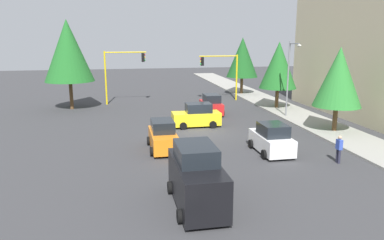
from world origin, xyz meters
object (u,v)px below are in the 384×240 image
tree_roadside_near (339,77)px  car_white (272,140)px  tree_roadside_far (242,57)px  pedestrian_crossing (339,148)px  traffic_signal_far_left (221,68)px  delivery_van_black (196,178)px  car_red (211,105)px  street_lamp_curbside (290,71)px  tree_roadside_mid (279,65)px  traffic_signal_far_right (122,67)px  car_orange (163,136)px  car_yellow (197,116)px  tree_opposite_side (68,51)px

tree_roadside_near → car_white: tree_roadside_near is taller
tree_roadside_far → pedestrian_crossing: 27.11m
traffic_signal_far_left → delivery_van_black: (26.62, -8.49, -2.51)m
car_red → street_lamp_curbside: bearing=65.8°
car_white → street_lamp_curbside: bearing=149.5°
street_lamp_curbside → pedestrian_crossing: bearing=-11.7°
delivery_van_black → car_red: delivery_van_black is taller
tree_roadside_mid → tree_roadside_far: tree_roadside_far is taller
traffic_signal_far_right → tree_roadside_mid: (6.00, 15.72, 0.40)m
car_orange → pedestrian_crossing: size_ratio=2.38×
car_white → tree_roadside_near: bearing=120.0°
delivery_van_black → tree_roadside_mid: bearing=148.1°
traffic_signal_far_left → car_white: (20.05, -2.14, -2.89)m
tree_roadside_mid → tree_roadside_far: size_ratio=0.95×
car_white → car_orange: size_ratio=0.94×
traffic_signal_far_left → car_orange: size_ratio=1.32×
car_white → car_orange: (-2.10, -6.84, -0.00)m
traffic_signal_far_right → car_white: 22.30m
tree_roadside_near → traffic_signal_far_right: bearing=-134.6°
car_yellow → car_red: size_ratio=1.11×
tree_opposite_side → pedestrian_crossing: 27.67m
tree_opposite_side → car_orange: size_ratio=2.25×
pedestrian_crossing → tree_roadside_mid: bearing=168.7°
tree_opposite_side → car_white: 23.71m
traffic_signal_far_left → pedestrian_crossing: size_ratio=3.14×
traffic_signal_far_left → car_red: 8.53m
tree_opposite_side → tree_roadside_mid: (4.00, 21.00, -1.47)m
tree_roadside_near → tree_opposite_side: bearing=-123.1°
tree_roadside_mid → pedestrian_crossing: bearing=-11.3°
tree_opposite_side → car_orange: tree_opposite_side is taller
tree_roadside_mid → car_orange: size_ratio=1.71×
traffic_signal_far_right → pedestrian_crossing: bearing=28.6°
car_white → pedestrian_crossing: (2.64, 3.15, 0.01)m
car_white → car_orange: same height
tree_roadside_mid → car_white: bearing=-24.8°
car_yellow → traffic_signal_far_left: bearing=155.6°
tree_roadside_far → pedestrian_crossing: tree_roadside_far is taller
tree_opposite_side → car_white: bearing=38.8°
car_orange → delivery_van_black: bearing=3.2°
street_lamp_curbside → tree_opposite_side: bearing=-112.6°
traffic_signal_far_left → car_white: bearing=-6.1°
traffic_signal_far_right → car_yellow: traffic_signal_far_right is taller
tree_roadside_far → car_red: tree_roadside_far is taller
delivery_van_black → tree_opposite_side: bearing=-161.7°
street_lamp_curbside → car_orange: (7.55, -12.53, -3.45)m
tree_opposite_side → car_white: size_ratio=2.40×
car_yellow → car_red: (-4.58, 2.40, -0.00)m
car_orange → traffic_signal_far_left: bearing=153.4°
tree_opposite_side → car_orange: bearing=25.7°
traffic_signal_far_left → delivery_van_black: 28.05m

